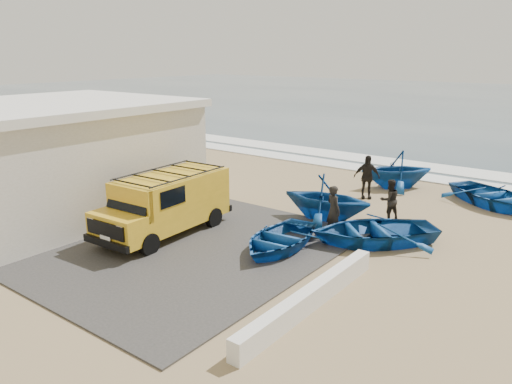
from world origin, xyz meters
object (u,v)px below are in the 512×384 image
Objects in this scene: boat_far_left at (396,169)px; fisherman_back at (367,177)px; building at (55,156)px; fisherman_middle at (390,200)px; fisherman_front at (333,210)px; van at (166,202)px; boat_near_right at (373,230)px; parapet at (310,298)px; boat_far_right at (493,196)px; boat_mid_left at (327,198)px; boat_near_left at (279,239)px.

boat_far_left is 2.52m from fisherman_back.
building reaches higher than fisherman_middle.
fisherman_front is 4.98m from fisherman_back.
fisherman_middle is at bearing -24.82° from boat_far_left.
van is at bearing -148.77° from fisherman_back.
fisherman_back reaches higher than boat_far_left.
boat_near_right is 7.58m from boat_far_left.
building is 12.92m from fisherman_back.
fisherman_front is at bearing -38.43° from boat_far_left.
boat_far_left is 1.76× the size of fisherman_back.
boat_far_right is (1.53, 11.96, 0.16)m from parapet.
parapet is 1.79× the size of boat_far_left.
parapet is at bearing -107.34° from fisherman_back.
boat_far_right is at bearing 118.11° from boat_near_right.
boat_near_right is 5.39m from fisherman_back.
building is 2.24× the size of boat_near_right.
fisherman_back is (-1.05, 4.87, 0.07)m from fisherman_front.
building reaches higher than fisherman_front.
boat_far_right is (2.17, 6.90, -0.00)m from boat_near_right.
van reaches higher than boat_far_right.
fisherman_middle is (0.91, 2.70, -0.09)m from fisherman_front.
boat_mid_left is at bearing 28.63° from building.
boat_mid_left is 3.65m from fisherman_back.
boat_mid_left is 1.55m from fisherman_front.
parapet is 1.43× the size of boat_near_right.
boat_near_right reaches higher than parapet.
van is 11.46m from boat_far_left.
building is 4.94× the size of fisherman_back.
boat_mid_left is at bearing -159.10° from boat_near_right.
boat_far_right is at bearing -10.34° from fisherman_back.
boat_near_left is 9.63m from boat_far_left.
fisherman_back is at bearing 86.79° from boat_near_left.
boat_far_right reaches higher than boat_near_left.
boat_mid_left is at bearing 116.28° from parapet.
fisherman_middle is at bearing -83.03° from fisherman_back.
building is 2.26× the size of boat_far_right.
boat_far_left is (-0.00, 9.62, 0.51)m from boat_near_left.
boat_mid_left is at bearing -46.25° from boat_far_left.
fisherman_middle is at bearing -177.79° from boat_far_right.
fisherman_front is at bearing 20.72° from building.
fisherman_middle is at bearing -59.43° from boat_mid_left.
boat_mid_left is 1.76× the size of fisherman_back.
fisherman_middle is at bearing -80.52° from fisherman_front.
parapet is 3.80× the size of fisherman_middle.
van is 5.92m from boat_mid_left.
boat_far_left is at bearing 49.36° from building.
van is at bearing 5.58° from building.
fisherman_middle is 2.93m from fisherman_back.
boat_mid_left is (-2.41, 1.10, 0.45)m from boat_near_right.
fisherman_front is (-1.45, -0.12, 0.45)m from boat_near_right.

